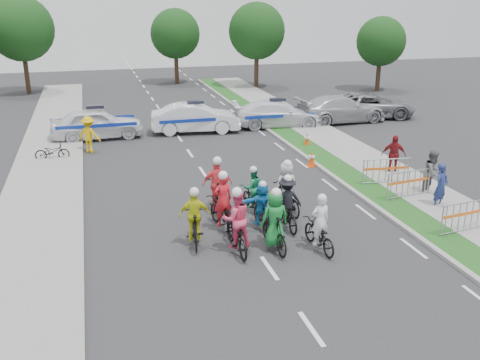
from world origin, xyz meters
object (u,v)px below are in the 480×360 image
object	(u,v)px
spectator_1	(433,173)
tree_3	(21,29)
spectator_2	(393,155)
tree_4	(175,34)
rider_7	(286,193)
cone_1	(307,140)
tree_2	(381,41)
rider_8	(252,194)
barrier_0	(465,218)
cone_0	(312,159)
rider_1	(274,226)
police_car_1	(196,118)
civilian_sedan	(341,109)
rider_0	(319,231)
rider_2	(236,228)
tree_1	(257,31)
rider_6	(223,210)
rider_9	(217,191)
rider_4	(286,207)
barrier_2	(386,172)
civilian_suv	(370,105)
police_car_0	(96,123)
police_car_2	(277,114)
spectator_0	(441,186)
barrier_1	(408,185)
rider_3	(195,223)
rider_5	(262,208)

from	to	relation	value
spectator_1	tree_3	world-z (taller)	tree_3
spectator_2	tree_4	bearing A→B (deg)	122.01
rider_7	cone_1	distance (m)	9.03
tree_2	tree_4	bearing A→B (deg)	151.93
rider_8	barrier_0	distance (m)	6.99
cone_0	rider_1	bearing A→B (deg)	-120.44
police_car_1	civilian_sedan	world-z (taller)	police_car_1
rider_0	rider_7	bearing A→B (deg)	-95.21
rider_2	tree_1	distance (m)	30.51
barrier_0	cone_0	distance (m)	8.24
rider_2	police_car_1	distance (m)	14.94
civilian_sedan	spectator_2	xyz separation A→B (m)	(-2.30, -9.77, 0.07)
rider_6	rider_9	distance (m)	1.55
spectator_1	civilian_sedan	bearing A→B (deg)	50.21
rider_4	barrier_0	xyz separation A→B (m)	(5.29, -2.03, -0.16)
rider_8	civilian_sedan	bearing A→B (deg)	-133.44
rider_8	tree_4	bearing A→B (deg)	-100.31
barrier_2	civilian_suv	bearing A→B (deg)	63.93
police_car_0	cone_0	xyz separation A→B (m)	(9.09, -7.70, -0.47)
barrier_2	cone_1	distance (m)	6.39
rider_0	tree_1	bearing A→B (deg)	-108.50
police_car_2	spectator_0	xyz separation A→B (m)	(1.36, -13.54, 0.08)
police_car_2	barrier_1	world-z (taller)	police_car_2
tree_2	spectator_2	bearing A→B (deg)	-117.78
cone_1	rider_4	bearing A→B (deg)	-116.37
civilian_sedan	police_car_0	bearing A→B (deg)	86.86
police_car_0	rider_0	bearing A→B (deg)	-161.77
rider_1	civilian_suv	size ratio (longest dim) A/B	0.37
tree_1	tree_2	world-z (taller)	tree_1
rider_8	civilian_sedan	world-z (taller)	rider_8
cone_1	police_car_1	bearing A→B (deg)	137.23
civilian_sedan	civilian_suv	xyz separation A→B (m)	(2.41, 0.76, -0.04)
tree_3	rider_7	bearing A→B (deg)	-69.12
rider_9	rider_3	bearing A→B (deg)	67.10
rider_6	barrier_0	xyz separation A→B (m)	(7.32, -2.44, -0.11)
rider_1	tree_2	size ratio (longest dim) A/B	0.35
rider_8	police_car_1	world-z (taller)	rider_8
spectator_2	barrier_0	xyz separation A→B (m)	(-1.02, -6.03, -0.30)
rider_2	police_car_0	size ratio (longest dim) A/B	0.43
cone_1	tree_1	xyz separation A→B (m)	(3.05, 18.35, 4.20)
civilian_suv	tree_3	size ratio (longest dim) A/B	0.74
rider_1	barrier_0	world-z (taller)	rider_1
rider_5	rider_1	bearing A→B (deg)	85.63
rider_1	civilian_suv	distance (m)	19.89
civilian_sedan	rider_9	bearing A→B (deg)	135.09
rider_1	barrier_1	bearing A→B (deg)	-160.06
police_car_0	barrier_1	bearing A→B (deg)	-141.86
rider_7	tree_2	world-z (taller)	tree_2
police_car_1	tree_3	size ratio (longest dim) A/B	0.66
spectator_2	rider_6	bearing A→B (deg)	-134.44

